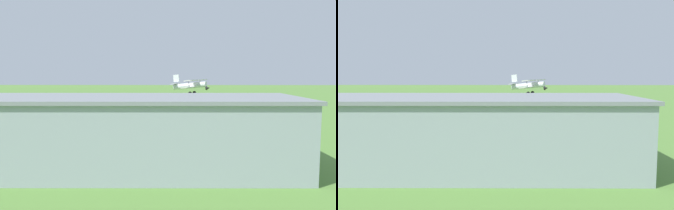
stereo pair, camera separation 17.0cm
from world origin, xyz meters
The scene contains 5 objects.
ground_plane centered at (0.00, 0.00, 0.00)m, with size 400.00×400.00×0.00m, color #568438.
hangar centered at (5.05, 29.61, 3.69)m, with size 37.98×12.43×7.36m.
biplane centered at (-4.61, 2.69, 7.48)m, with size 7.05×7.81×3.61m.
person_walking_on_apron centered at (-14.45, 19.12, 0.78)m, with size 0.46×0.46×1.57m.
person_crossing_taxiway centered at (22.88, 13.24, 0.87)m, with size 0.53×0.53×1.74m.
Camera 1 is at (-1.29, 63.31, 9.76)m, focal length 36.57 mm.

